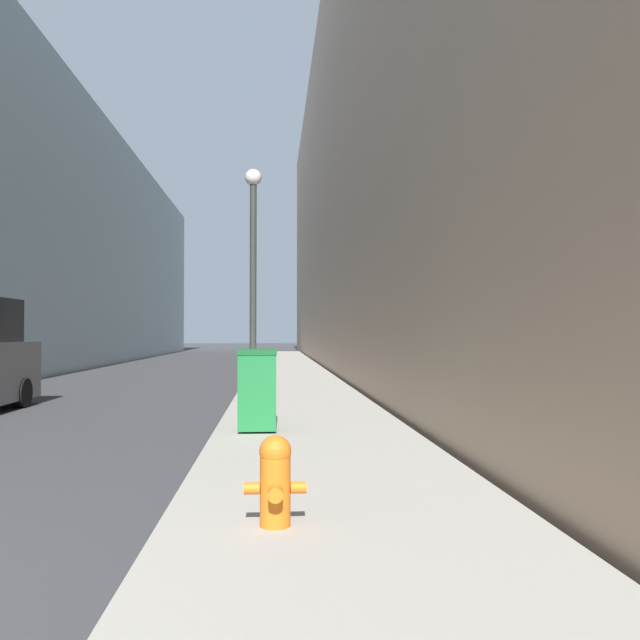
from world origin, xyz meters
TOP-DOWN VIEW (x-y plane):
  - sidewalk_right at (4.82, 18.00)m, footprint 3.01×60.00m
  - building_right_stone at (12.42, 26.00)m, footprint 12.00×60.00m
  - fire_hydrant at (4.21, 2.04)m, footprint 0.47×0.36m
  - trash_bin at (3.96, 6.70)m, footprint 0.58×0.70m
  - lamppost at (3.74, 11.56)m, footprint 0.38×0.38m

SIDE VIEW (x-z plane):
  - sidewalk_right at x=4.82m, z-range 0.00..0.16m
  - fire_hydrant at x=4.21m, z-range 0.17..0.86m
  - trash_bin at x=3.96m, z-range 0.17..1.39m
  - lamppost at x=3.74m, z-range 0.47..5.70m
  - building_right_stone at x=12.42m, z-range 0.00..17.66m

